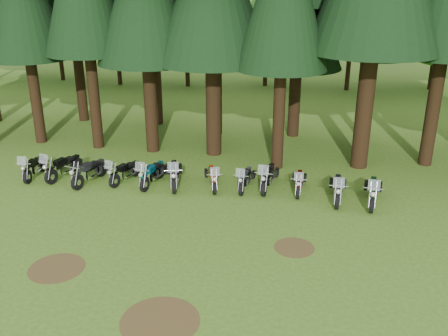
{
  "coord_description": "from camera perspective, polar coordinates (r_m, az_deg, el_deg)",
  "views": [
    {
      "loc": [
        4.48,
        -14.66,
        8.87
      ],
      "look_at": [
        1.32,
        5.0,
        1.0
      ],
      "focal_mm": 40.0,
      "sensor_mm": 36.0,
      "label": 1
    }
  ],
  "objects": [
    {
      "name": "motorcycle_3",
      "position": [
        22.83,
        -11.26,
        -0.51
      ],
      "size": [
        0.96,
        2.12,
        1.36
      ],
      "rotation": [
        0.0,
        0.0,
        -0.34
      ],
      "color": "black",
      "rests_on": "ground"
    },
    {
      "name": "decid_4",
      "position": [
        41.34,
        5.24,
        15.23
      ],
      "size": [
        5.93,
        5.76,
        7.41
      ],
      "color": "#301E10",
      "rests_on": "ground"
    },
    {
      "name": "motorcycle_5",
      "position": [
        22.08,
        -5.74,
        -0.78
      ],
      "size": [
        0.9,
        2.45,
        1.55
      ],
      "rotation": [
        0.0,
        0.0,
        0.25
      ],
      "color": "black",
      "rests_on": "ground"
    },
    {
      "name": "decid_5",
      "position": [
        40.64,
        15.19,
        17.14
      ],
      "size": [
        8.45,
        8.21,
        10.56
      ],
      "color": "#301E10",
      "rests_on": "ground"
    },
    {
      "name": "motorcycle_1",
      "position": [
        23.98,
        -17.86,
        0.06
      ],
      "size": [
        0.96,
        2.38,
        1.51
      ],
      "rotation": [
        0.0,
        0.0,
        -0.29
      ],
      "color": "black",
      "rests_on": "ground"
    },
    {
      "name": "motorcycle_0",
      "position": [
        24.52,
        -20.87,
        0.04
      ],
      "size": [
        0.49,
        2.22,
        1.39
      ],
      "rotation": [
        0.0,
        0.0,
        0.08
      ],
      "color": "black",
      "rests_on": "ground"
    },
    {
      "name": "motorcycle_7",
      "position": [
        21.7,
        2.43,
        -1.31
      ],
      "size": [
        0.49,
        2.12,
        1.33
      ],
      "rotation": [
        0.0,
        0.0,
        -0.09
      ],
      "color": "black",
      "rests_on": "ground"
    },
    {
      "name": "decid_6",
      "position": [
        43.1,
        23.88,
        14.94
      ],
      "size": [
        7.06,
        6.86,
        8.82
      ],
      "color": "#301E10",
      "rests_on": "ground"
    },
    {
      "name": "decid_2",
      "position": [
        42.35,
        -11.99,
        15.82
      ],
      "size": [
        6.72,
        6.53,
        8.4
      ],
      "color": "#301E10",
      "rests_on": "ground"
    },
    {
      "name": "motorcycle_10",
      "position": [
        21.08,
        12.85,
        -2.43
      ],
      "size": [
        0.47,
        2.36,
        1.48
      ],
      "rotation": [
        0.0,
        0.0,
        -0.05
      ],
      "color": "black",
      "rests_on": "ground"
    },
    {
      "name": "motorcycle_6",
      "position": [
        21.82,
        -1.3,
        -1.15
      ],
      "size": [
        0.82,
        2.12,
        1.34
      ],
      "rotation": [
        0.0,
        0.0,
        0.27
      ],
      "color": "black",
      "rests_on": "ground"
    },
    {
      "name": "ground",
      "position": [
        17.72,
        -6.88,
        -8.66
      ],
      "size": [
        120.0,
        120.0,
        0.0
      ],
      "primitive_type": "plane",
      "color": "#3F6A1C",
      "rests_on": "ground"
    },
    {
      "name": "decid_3",
      "position": [
        41.07,
        -4.0,
        15.43
      ],
      "size": [
        6.12,
        5.95,
        7.65
      ],
      "color": "#301E10",
      "rests_on": "ground"
    },
    {
      "name": "motorcycle_8",
      "position": [
        21.78,
        5.03,
        -1.11
      ],
      "size": [
        0.58,
        2.42,
        1.52
      ],
      "rotation": [
        0.0,
        0.0,
        -0.11
      ],
      "color": "black",
      "rests_on": "ground"
    },
    {
      "name": "decid_1",
      "position": [
        45.42,
        -18.48,
        16.69
      ],
      "size": [
        7.91,
        7.69,
        9.88
      ],
      "color": "#301E10",
      "rests_on": "ground"
    },
    {
      "name": "motorcycle_2",
      "position": [
        23.08,
        -15.13,
        -0.51
      ],
      "size": [
        0.74,
        2.34,
        0.97
      ],
      "rotation": [
        0.0,
        0.0,
        -0.25
      ],
      "color": "black",
      "rests_on": "ground"
    },
    {
      "name": "motorcycle_9",
      "position": [
        21.61,
        8.56,
        -1.67
      ],
      "size": [
        0.39,
        2.07,
        1.3
      ],
      "rotation": [
        0.0,
        0.0,
        -0.03
      ],
      "color": "black",
      "rests_on": "ground"
    },
    {
      "name": "dirt_patch_2",
      "position": [
        14.3,
        -7.33,
        -16.97
      ],
      "size": [
        2.2,
        2.2,
        0.01
      ],
      "primitive_type": "cylinder",
      "color": "#4C3D1E",
      "rests_on": "ground"
    },
    {
      "name": "motorcycle_4",
      "position": [
        22.32,
        -8.19,
        -0.72
      ],
      "size": [
        0.65,
        2.34,
        1.47
      ],
      "rotation": [
        0.0,
        0.0,
        -0.16
      ],
      "color": "black",
      "rests_on": "ground"
    },
    {
      "name": "motorcycle_11",
      "position": [
        21.14,
        16.62,
        -2.7
      ],
      "size": [
        0.63,
        2.44,
        1.53
      ],
      "rotation": [
        0.0,
        0.0,
        -0.13
      ],
      "color": "black",
      "rests_on": "ground"
    },
    {
      "name": "dirt_patch_0",
      "position": [
        17.18,
        -18.58,
        -10.79
      ],
      "size": [
        1.8,
        1.8,
        0.01
      ],
      "primitive_type": "cylinder",
      "color": "#4C3D1E",
      "rests_on": "ground"
    },
    {
      "name": "dirt_patch_1",
      "position": [
        17.57,
        8.03,
        -8.99
      ],
      "size": [
        1.4,
        1.4,
        0.01
      ],
      "primitive_type": "cylinder",
      "color": "#4C3D1E",
      "rests_on": "ground"
    }
  ]
}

